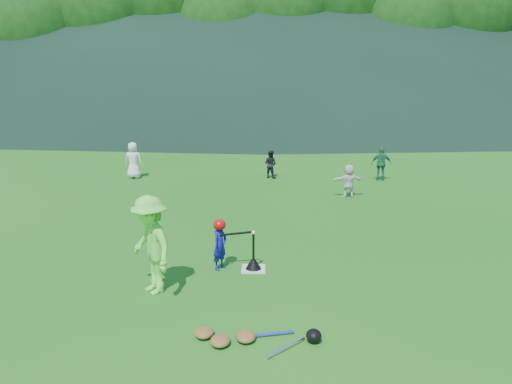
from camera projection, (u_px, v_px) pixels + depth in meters
ground at (253, 269)px, 9.49m from camera, size 120.00×120.00×0.00m
home_plate at (253, 269)px, 9.49m from camera, size 0.45×0.45×0.02m
baseball at (253, 233)px, 9.31m from camera, size 0.08×0.08×0.08m
batter_child at (220, 245)px, 9.41m from camera, size 0.38×0.42×0.96m
adult_coach at (151, 245)px, 8.34m from camera, size 1.17×1.25×1.69m
fielder_a at (133, 160)px, 17.26m from camera, size 0.64×0.43×1.26m
fielder_b at (270, 164)px, 17.33m from camera, size 0.59×0.55×0.97m
fielder_c at (381, 164)px, 16.88m from camera, size 0.71×0.34×1.17m
fielder_d at (349, 181)px, 14.70m from camera, size 0.95×0.41×0.99m
batting_tee at (253, 263)px, 9.46m from camera, size 0.30×0.30×0.68m
batter_gear at (221, 226)px, 9.32m from camera, size 0.73×0.26×0.32m
equipment_pile at (246, 337)px, 6.98m from camera, size 1.80×0.76×0.19m
outfield_fence at (263, 111)px, 36.50m from camera, size 70.07×0.08×1.33m
tree_line at (266, 11)px, 40.34m from camera, size 70.04×11.40×14.82m
distant_hills at (220, 1)px, 85.42m from camera, size 155.00×140.00×32.00m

